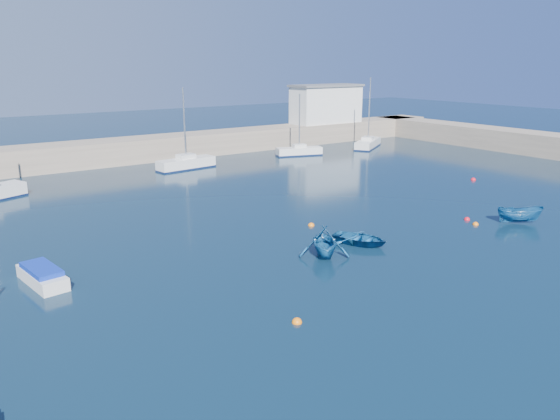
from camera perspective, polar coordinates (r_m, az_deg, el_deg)
ground at (r=26.50m, az=18.48°, el=-10.09°), size 220.00×220.00×0.00m
back_wall at (r=63.73m, az=-16.60°, el=5.89°), size 96.00×4.50×2.60m
right_arm at (r=79.11m, az=19.32°, el=7.39°), size 4.50×32.00×2.60m
harbor_office at (r=78.03m, az=4.84°, el=10.89°), size 10.00×4.00×5.00m
sailboat_6 at (r=58.52m, az=-9.78°, el=4.85°), size 6.52×2.57×8.42m
sailboat_7 at (r=66.22m, az=2.01°, el=6.19°), size 5.70×3.12×7.30m
sailboat_8 at (r=73.32m, az=9.18°, el=6.91°), size 6.90×5.42×9.03m
motorboat_1 at (r=30.53m, az=-23.59°, el=-6.30°), size 1.85×3.94×0.93m
dinghy_center at (r=34.26m, az=8.37°, el=-2.99°), size 3.67×4.15×0.71m
dinghy_left at (r=31.78m, az=4.64°, el=-3.29°), size 4.37×4.50×1.81m
dinghy_right at (r=41.77m, az=23.78°, el=-0.45°), size 3.19×2.91×1.22m
buoy_0 at (r=24.27m, az=1.78°, el=-11.68°), size 0.46×0.46×0.46m
buoy_1 at (r=41.39m, az=18.95°, el=-0.98°), size 0.43×0.43×0.43m
buoy_2 at (r=40.36m, az=19.75°, el=-1.46°), size 0.41×0.41×0.41m
buoy_3 at (r=37.81m, az=3.28°, el=-1.66°), size 0.45×0.45×0.45m
buoy_4 at (r=55.51m, az=19.54°, el=2.96°), size 0.48×0.48×0.48m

